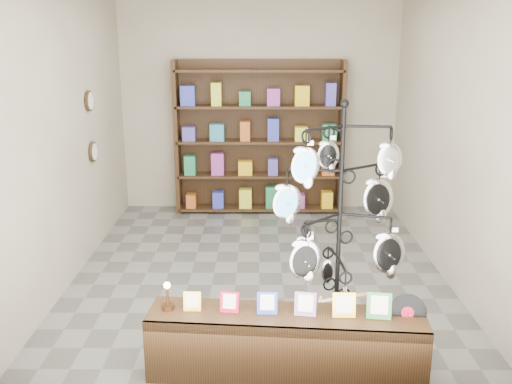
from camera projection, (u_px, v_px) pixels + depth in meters
ground at (259, 273)px, 6.30m from camera, size 5.00×5.00×0.00m
room_envelope at (259, 105)px, 5.80m from camera, size 5.00×5.00×5.00m
display_tree at (340, 214)px, 4.40m from camera, size 1.09×1.06×2.10m
front_shelf at (286, 344)px, 4.37m from camera, size 2.13×0.60×0.74m
back_shelving at (259, 142)px, 8.23m from camera, size 2.42×0.36×2.20m
wall_clocks at (91, 127)px, 6.67m from camera, size 0.03×0.24×0.84m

